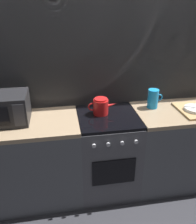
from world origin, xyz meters
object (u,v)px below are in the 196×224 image
at_px(stove_unit, 107,154).
at_px(pitcher, 153,99).
at_px(kettle, 101,106).
at_px(microwave, 3,108).
at_px(dish_pile, 194,110).

xyz_separation_m(stove_unit, pitcher, (0.50, 0.11, 0.55)).
relative_size(stove_unit, pitcher, 4.50).
bearing_deg(kettle, microwave, -179.40).
height_order(kettle, dish_pile, kettle).
height_order(stove_unit, dish_pile, dish_pile).
xyz_separation_m(stove_unit, dish_pile, (0.88, -0.05, 0.47)).
bearing_deg(kettle, stove_unit, -42.90).
height_order(kettle, pitcher, pitcher).
relative_size(stove_unit, microwave, 1.96).
bearing_deg(dish_pile, microwave, 177.05).
bearing_deg(microwave, dish_pile, -2.95).
bearing_deg(kettle, dish_pile, -6.36).
bearing_deg(microwave, stove_unit, -2.87).
relative_size(pitcher, dish_pile, 0.50).
xyz_separation_m(pitcher, dish_pile, (0.38, -0.16, -0.08)).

